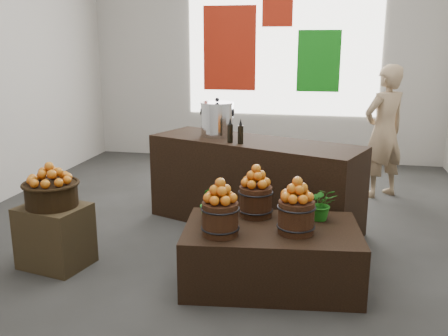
% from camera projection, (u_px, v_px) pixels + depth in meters
% --- Properties ---
extents(ground, '(7.00, 7.00, 0.00)m').
position_uv_depth(ground, '(222.00, 229.00, 5.52)').
color(ground, '#333331').
rests_on(ground, ground).
extents(back_wall, '(6.00, 0.04, 4.00)m').
position_uv_depth(back_wall, '(265.00, 42.00, 8.35)').
color(back_wall, '#B0ABA2').
rests_on(back_wall, ground).
extents(back_opening, '(3.20, 0.02, 2.40)m').
position_uv_depth(back_opening, '(283.00, 42.00, 8.27)').
color(back_opening, white).
rests_on(back_opening, back_wall).
extents(deco_red_left, '(0.90, 0.04, 1.40)m').
position_uv_depth(deco_red_left, '(230.00, 48.00, 8.46)').
color(deco_red_left, '#A71F0C').
rests_on(deco_red_left, back_wall).
extents(deco_green_right, '(0.70, 0.04, 1.00)m').
position_uv_depth(deco_green_right, '(319.00, 61.00, 8.22)').
color(deco_green_right, '#127915').
rests_on(deco_green_right, back_wall).
extents(deco_red_upper, '(0.50, 0.04, 0.50)m').
position_uv_depth(deco_red_upper, '(278.00, 11.00, 8.16)').
color(deco_red_upper, '#A71F0C').
rests_on(deco_red_upper, back_wall).
extents(crate, '(0.66, 0.58, 0.57)m').
position_uv_depth(crate, '(55.00, 236.00, 4.56)').
color(crate, '#443520').
rests_on(crate, ground).
extents(wicker_basket, '(0.46, 0.46, 0.21)m').
position_uv_depth(wicker_basket, '(52.00, 195.00, 4.47)').
color(wicker_basket, black).
rests_on(wicker_basket, crate).
extents(apples_in_basket, '(0.36, 0.36, 0.19)m').
position_uv_depth(apples_in_basket, '(50.00, 173.00, 4.42)').
color(apples_in_basket, '#9D0505').
rests_on(apples_in_basket, wicker_basket).
extents(display_table, '(1.55, 1.06, 0.51)m').
position_uv_depth(display_table, '(271.00, 255.00, 4.24)').
color(display_table, black).
rests_on(display_table, ground).
extents(apple_bucket_front_left, '(0.29, 0.29, 0.27)m').
position_uv_depth(apple_bucket_front_left, '(220.00, 219.00, 3.98)').
color(apple_bucket_front_left, '#3A1E0F').
rests_on(apple_bucket_front_left, display_table).
extents(apples_in_bucket_front_left, '(0.22, 0.22, 0.20)m').
position_uv_depth(apples_in_bucket_front_left, '(220.00, 191.00, 3.93)').
color(apples_in_bucket_front_left, '#9D0505').
rests_on(apples_in_bucket_front_left, apple_bucket_front_left).
extents(apple_bucket_front_right, '(0.29, 0.29, 0.27)m').
position_uv_depth(apple_bucket_front_right, '(296.00, 217.00, 4.02)').
color(apple_bucket_front_right, '#3A1E0F').
rests_on(apple_bucket_front_right, display_table).
extents(apples_in_bucket_front_right, '(0.22, 0.22, 0.20)m').
position_uv_depth(apples_in_bucket_front_right, '(297.00, 190.00, 3.96)').
color(apples_in_bucket_front_right, '#9D0505').
rests_on(apples_in_bucket_front_right, apple_bucket_front_right).
extents(apple_bucket_rear, '(0.29, 0.29, 0.27)m').
position_uv_depth(apple_bucket_rear, '(256.00, 201.00, 4.42)').
color(apple_bucket_rear, '#3A1E0F').
rests_on(apple_bucket_rear, display_table).
extents(apples_in_bucket_rear, '(0.22, 0.22, 0.20)m').
position_uv_depth(apples_in_bucket_rear, '(256.00, 176.00, 4.36)').
color(apples_in_bucket_rear, '#9D0505').
rests_on(apples_in_bucket_rear, apple_bucket_rear).
extents(herb_garnish_right, '(0.27, 0.24, 0.30)m').
position_uv_depth(herb_garnish_right, '(321.00, 203.00, 4.31)').
color(herb_garnish_right, '#186314').
rests_on(herb_garnish_right, display_table).
extents(herb_garnish_left, '(0.18, 0.15, 0.30)m').
position_uv_depth(herb_garnish_left, '(209.00, 203.00, 4.31)').
color(herb_garnish_left, '#186314').
rests_on(herb_garnish_left, display_table).
extents(counter, '(2.48, 1.56, 0.97)m').
position_uv_depth(counter, '(254.00, 183.00, 5.55)').
color(counter, black).
rests_on(counter, ground).
extents(stock_pot_left, '(0.37, 0.37, 0.37)m').
position_uv_depth(stock_pot_left, '(217.00, 120.00, 5.64)').
color(stock_pot_left, silver).
rests_on(stock_pot_left, counter).
extents(oil_cruets, '(0.18, 0.12, 0.27)m').
position_uv_depth(oil_cruets, '(243.00, 132.00, 5.21)').
color(oil_cruets, black).
rests_on(oil_cruets, counter).
extents(shopper, '(0.76, 0.71, 1.74)m').
position_uv_depth(shopper, '(384.00, 132.00, 6.50)').
color(shopper, '#9F8361').
rests_on(shopper, ground).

